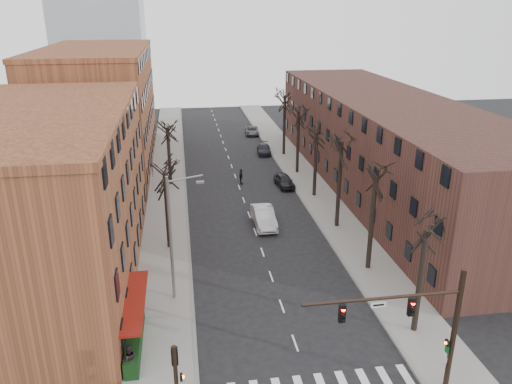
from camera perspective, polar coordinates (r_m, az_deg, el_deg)
name	(u,v)px	position (r m, az deg, el deg)	size (l,w,h in m)	color
sidewalk_left	(167,181)	(58.59, -10.08, 1.19)	(4.00, 90.00, 0.15)	gray
sidewalk_right	(302,175)	(60.25, 5.29, 1.97)	(4.00, 90.00, 0.15)	gray
building_left_near	(47,200)	(39.00, -22.82, -0.83)	(12.00, 26.00, 12.00)	brown
building_left_far	(100,109)	(66.25, -17.37, 9.02)	(12.00, 28.00, 14.00)	brown
building_right	(385,143)	(56.82, 14.56, 5.43)	(12.00, 50.00, 10.00)	#482921
awning_left	(139,337)	(32.74, -13.28, -15.86)	(1.20, 7.00, 0.15)	maroon
hedge	(135,339)	(31.56, -13.69, -15.98)	(0.80, 6.00, 1.00)	#113312
tree_right_a	(413,331)	(33.89, 17.55, -14.94)	(5.20, 5.20, 10.00)	black
tree_right_b	(368,269)	(40.03, 12.63, -8.58)	(5.20, 5.20, 10.80)	black
tree_right_c	(336,227)	(46.74, 9.18, -3.93)	(5.20, 5.20, 11.60)	black
tree_right_d	(314,196)	(53.81, 6.64, -0.47)	(5.20, 5.20, 10.00)	black
tree_right_e	(297,173)	(61.10, 4.71, 2.18)	(5.20, 5.20, 10.80)	black
tree_right_f	(284,155)	(68.55, 3.18, 4.25)	(5.20, 5.20, 11.60)	black
tree_left_a	(170,248)	(42.90, -9.83, -6.30)	(5.20, 5.20, 9.50)	black
tree_left_b	(171,185)	(57.66, -9.70, 0.82)	(5.20, 5.20, 9.50)	black
signal_mast_arm	(427,322)	(26.95, 18.99, -13.85)	(8.14, 0.30, 7.20)	black
signal_pole_left	(176,377)	(25.50, -9.11, -20.12)	(0.47, 0.44, 4.40)	black
streetlight	(173,233)	(33.51, -9.47, -4.69)	(2.45, 0.22, 9.03)	slate
silver_sedan	(264,217)	(46.09, 0.89, -2.87)	(1.79, 5.15, 1.70)	#B5B7BC
parked_car_near	(284,181)	(56.13, 3.25, 1.30)	(1.66, 4.13, 1.41)	black
parked_car_mid	(264,149)	(68.97, 0.90, 4.93)	(1.78, 4.39, 1.27)	black
parked_car_far	(252,131)	(79.54, -0.46, 7.02)	(2.04, 4.43, 1.23)	#53565B
pedestrian_b	(129,360)	(29.45, -14.31, -18.07)	(0.88, 0.69, 1.81)	black
pedestrian_crossing	(241,176)	(56.81, -1.73, 1.79)	(1.08, 0.45, 1.84)	black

